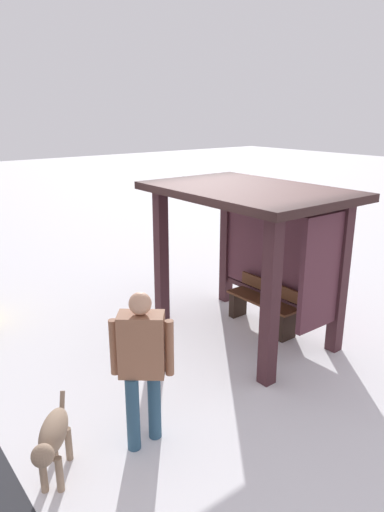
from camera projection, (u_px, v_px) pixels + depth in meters
The scene contains 5 objects.
ground_plane at pixel (242, 333), 7.39m from camera, with size 60.00×60.00×0.00m, color white.
bus_shelter at pixel (259, 226), 6.90m from camera, with size 2.98×2.01×2.35m.
bench_left_inside at pixel (263, 306), 7.55m from camera, with size 1.30×0.37×0.76m.
person_walking at pixel (142, 358), 4.67m from camera, with size 0.49×0.56×1.73m.
dog at pixel (53, 438), 4.34m from camera, with size 0.81×0.61×0.66m.
Camera 1 is at (4.79, -4.73, 3.40)m, focal length 32.43 mm.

